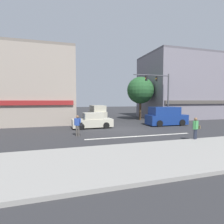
{
  "coord_description": "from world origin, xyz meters",
  "views": [
    {
      "loc": [
        -6.09,
        -16.11,
        2.87
      ],
      "look_at": [
        -0.79,
        2.0,
        1.6
      ],
      "focal_mm": 28.0,
      "sensor_mm": 36.0,
      "label": 1
    }
  ],
  "objects_px": {
    "utility_pole_far_right": "(157,89)",
    "traffic_light_mast": "(162,90)",
    "street_tree": "(140,90)",
    "van_crossing_rightbound": "(97,113)",
    "utility_pole_near_left": "(51,92)",
    "pedestrian_mid_crossing": "(78,124)",
    "van_parked_curbside": "(166,117)",
    "sedan_approaching_near": "(92,121)",
    "pedestrian_foreground_with_bag": "(196,128)"
  },
  "relations": [
    {
      "from": "street_tree",
      "to": "pedestrian_mid_crossing",
      "type": "height_order",
      "value": "street_tree"
    },
    {
      "from": "utility_pole_far_right",
      "to": "street_tree",
      "type": "bearing_deg",
      "value": -156.78
    },
    {
      "from": "sedan_approaching_near",
      "to": "pedestrian_mid_crossing",
      "type": "xyz_separation_m",
      "value": [
        -1.84,
        -3.81,
        0.24
      ]
    },
    {
      "from": "sedan_approaching_near",
      "to": "van_crossing_rightbound",
      "type": "distance_m",
      "value": 8.24
    },
    {
      "from": "utility_pole_near_left",
      "to": "van_parked_curbside",
      "type": "xyz_separation_m",
      "value": [
        12.57,
        -4.08,
        -2.8
      ]
    },
    {
      "from": "van_crossing_rightbound",
      "to": "utility_pole_near_left",
      "type": "bearing_deg",
      "value": -145.58
    },
    {
      "from": "street_tree",
      "to": "sedan_approaching_near",
      "type": "height_order",
      "value": "street_tree"
    },
    {
      "from": "street_tree",
      "to": "pedestrian_foreground_with_bag",
      "type": "xyz_separation_m",
      "value": [
        -2.17,
        -13.46,
        -3.36
      ]
    },
    {
      "from": "utility_pole_near_left",
      "to": "van_crossing_rightbound",
      "type": "xyz_separation_m",
      "value": [
        6.26,
        4.29,
        -2.8
      ]
    },
    {
      "from": "traffic_light_mast",
      "to": "van_parked_curbside",
      "type": "bearing_deg",
      "value": -108.29
    },
    {
      "from": "sedan_approaching_near",
      "to": "traffic_light_mast",
      "type": "bearing_deg",
      "value": 10.23
    },
    {
      "from": "street_tree",
      "to": "pedestrian_foreground_with_bag",
      "type": "distance_m",
      "value": 14.04
    },
    {
      "from": "traffic_light_mast",
      "to": "pedestrian_foreground_with_bag",
      "type": "distance_m",
      "value": 10.56
    },
    {
      "from": "utility_pole_near_left",
      "to": "sedan_approaching_near",
      "type": "relative_size",
      "value": 1.77
    },
    {
      "from": "van_crossing_rightbound",
      "to": "pedestrian_mid_crossing",
      "type": "bearing_deg",
      "value": -108.63
    },
    {
      "from": "utility_pole_far_right",
      "to": "van_crossing_rightbound",
      "type": "relative_size",
      "value": 1.91
    },
    {
      "from": "utility_pole_far_right",
      "to": "traffic_light_mast",
      "type": "bearing_deg",
      "value": -116.09
    },
    {
      "from": "traffic_light_mast",
      "to": "utility_pole_near_left",
      "type": "bearing_deg",
      "value": 171.34
    },
    {
      "from": "traffic_light_mast",
      "to": "pedestrian_mid_crossing",
      "type": "distance_m",
      "value": 12.66
    },
    {
      "from": "utility_pole_far_right",
      "to": "traffic_light_mast",
      "type": "xyz_separation_m",
      "value": [
        -2.71,
        -5.54,
        -0.46
      ]
    },
    {
      "from": "utility_pole_far_right",
      "to": "pedestrian_mid_crossing",
      "type": "height_order",
      "value": "utility_pole_far_right"
    },
    {
      "from": "street_tree",
      "to": "pedestrian_mid_crossing",
      "type": "xyz_separation_m",
      "value": [
        -9.91,
        -9.38,
        -3.36
      ]
    },
    {
      "from": "utility_pole_near_left",
      "to": "van_crossing_rightbound",
      "type": "distance_m",
      "value": 8.09
    },
    {
      "from": "utility_pole_near_left",
      "to": "street_tree",
      "type": "bearing_deg",
      "value": 8.88
    },
    {
      "from": "van_parked_curbside",
      "to": "pedestrian_mid_crossing",
      "type": "height_order",
      "value": "van_parked_curbside"
    },
    {
      "from": "utility_pole_far_right",
      "to": "van_crossing_rightbound",
      "type": "xyz_separation_m",
      "value": [
        -9.7,
        0.77,
        -3.63
      ]
    },
    {
      "from": "street_tree",
      "to": "pedestrian_foreground_with_bag",
      "type": "height_order",
      "value": "street_tree"
    },
    {
      "from": "street_tree",
      "to": "utility_pole_near_left",
      "type": "distance_m",
      "value": 12.36
    },
    {
      "from": "sedan_approaching_near",
      "to": "pedestrian_foreground_with_bag",
      "type": "xyz_separation_m",
      "value": [
        5.89,
        -7.88,
        0.24
      ]
    },
    {
      "from": "pedestrian_mid_crossing",
      "to": "street_tree",
      "type": "bearing_deg",
      "value": 43.45
    },
    {
      "from": "sedan_approaching_near",
      "to": "utility_pole_far_right",
      "type": "bearing_deg",
      "value": 31.28
    },
    {
      "from": "utility_pole_near_left",
      "to": "pedestrian_mid_crossing",
      "type": "height_order",
      "value": "utility_pole_near_left"
    },
    {
      "from": "street_tree",
      "to": "van_crossing_rightbound",
      "type": "distance_m",
      "value": 7.21
    },
    {
      "from": "sedan_approaching_near",
      "to": "pedestrian_mid_crossing",
      "type": "height_order",
      "value": "pedestrian_mid_crossing"
    },
    {
      "from": "utility_pole_far_right",
      "to": "van_crossing_rightbound",
      "type": "bearing_deg",
      "value": 175.47
    },
    {
      "from": "sedan_approaching_near",
      "to": "pedestrian_foreground_with_bag",
      "type": "relative_size",
      "value": 2.48
    },
    {
      "from": "pedestrian_foreground_with_bag",
      "to": "street_tree",
      "type": "bearing_deg",
      "value": 80.83
    },
    {
      "from": "sedan_approaching_near",
      "to": "pedestrian_mid_crossing",
      "type": "bearing_deg",
      "value": -115.8
    },
    {
      "from": "van_crossing_rightbound",
      "to": "pedestrian_foreground_with_bag",
      "type": "distance_m",
      "value": 16.28
    },
    {
      "from": "van_parked_curbside",
      "to": "sedan_approaching_near",
      "type": "bearing_deg",
      "value": 177.17
    },
    {
      "from": "utility_pole_near_left",
      "to": "van_parked_curbside",
      "type": "bearing_deg",
      "value": -17.99
    },
    {
      "from": "utility_pole_near_left",
      "to": "pedestrian_mid_crossing",
      "type": "xyz_separation_m",
      "value": [
        2.29,
        -7.48,
        -2.85
      ]
    },
    {
      "from": "utility_pole_far_right",
      "to": "utility_pole_near_left",
      "type": "bearing_deg",
      "value": -167.56
    },
    {
      "from": "traffic_light_mast",
      "to": "sedan_approaching_near",
      "type": "xyz_separation_m",
      "value": [
        -9.11,
        -1.65,
        -3.46
      ]
    },
    {
      "from": "traffic_light_mast",
      "to": "street_tree",
      "type": "bearing_deg",
      "value": 104.98
    },
    {
      "from": "utility_pole_near_left",
      "to": "utility_pole_far_right",
      "type": "height_order",
      "value": "utility_pole_far_right"
    },
    {
      "from": "sedan_approaching_near",
      "to": "pedestrian_mid_crossing",
      "type": "relative_size",
      "value": 2.48
    },
    {
      "from": "street_tree",
      "to": "utility_pole_near_left",
      "type": "xyz_separation_m",
      "value": [
        -12.2,
        -1.91,
        -0.51
      ]
    },
    {
      "from": "van_parked_curbside",
      "to": "utility_pole_near_left",
      "type": "bearing_deg",
      "value": 162.01
    },
    {
      "from": "street_tree",
      "to": "sedan_approaching_near",
      "type": "relative_size",
      "value": 1.51
    }
  ]
}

